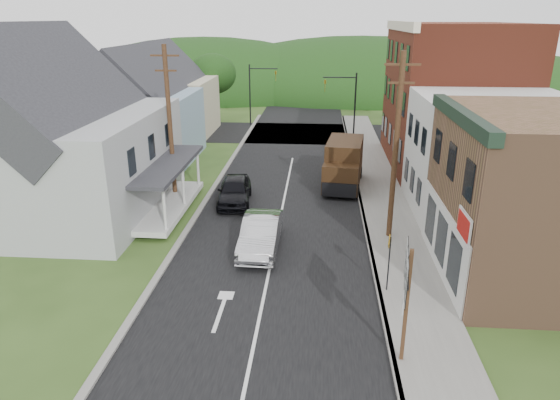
% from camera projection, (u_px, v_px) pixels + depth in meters
% --- Properties ---
extents(ground, '(120.00, 120.00, 0.00)m').
position_uv_depth(ground, '(270.00, 266.00, 22.05)').
color(ground, '#2D4719').
rests_on(ground, ground).
extents(road, '(9.00, 90.00, 0.02)m').
position_uv_depth(road, '(286.00, 192.00, 31.40)').
color(road, black).
rests_on(road, ground).
extents(cross_road, '(60.00, 9.00, 0.02)m').
position_uv_depth(cross_road, '(298.00, 133.00, 47.31)').
color(cross_road, black).
rests_on(cross_road, ground).
extents(sidewalk_right, '(2.80, 55.00, 0.15)m').
position_uv_depth(sidewalk_right, '(384.00, 205.00, 29.07)').
color(sidewalk_right, slate).
rests_on(sidewalk_right, ground).
extents(curb_right, '(0.20, 55.00, 0.15)m').
position_uv_depth(curb_right, '(361.00, 204.00, 29.17)').
color(curb_right, slate).
rests_on(curb_right, ground).
extents(curb_left, '(0.30, 55.00, 0.12)m').
position_uv_depth(curb_left, '(206.00, 200.00, 29.86)').
color(curb_left, slate).
rests_on(curb_left, ground).
extents(storefront_tan, '(8.00, 8.00, 7.00)m').
position_uv_depth(storefront_tan, '(549.00, 199.00, 20.00)').
color(storefront_tan, brown).
rests_on(storefront_tan, ground).
extents(storefront_white, '(8.00, 7.00, 6.50)m').
position_uv_depth(storefront_white, '(490.00, 156.00, 27.10)').
color(storefront_white, silver).
rests_on(storefront_white, ground).
extents(storefront_red, '(8.00, 12.00, 10.00)m').
position_uv_depth(storefront_red, '(451.00, 97.00, 35.39)').
color(storefront_red, maroon).
rests_on(storefront_red, ground).
extents(house_gray, '(10.20, 12.24, 8.35)m').
position_uv_depth(house_gray, '(61.00, 137.00, 27.09)').
color(house_gray, '#A0A2A5').
rests_on(house_gray, ground).
extents(house_blue, '(7.14, 8.16, 7.28)m').
position_uv_depth(house_blue, '(146.00, 111.00, 37.49)').
color(house_blue, '#83A0B3').
rests_on(house_blue, ground).
extents(house_cream, '(7.14, 8.16, 7.28)m').
position_uv_depth(house_cream, '(173.00, 94.00, 45.95)').
color(house_cream, '#B8B38F').
rests_on(house_cream, ground).
extents(utility_pole_right, '(1.60, 0.26, 9.00)m').
position_uv_depth(utility_pole_right, '(396.00, 147.00, 23.30)').
color(utility_pole_right, '#472D19').
rests_on(utility_pole_right, ground).
extents(utility_pole_left, '(1.60, 0.26, 9.00)m').
position_uv_depth(utility_pole_left, '(170.00, 124.00, 28.40)').
color(utility_pole_left, '#472D19').
rests_on(utility_pole_left, ground).
extents(traffic_signal_right, '(2.87, 0.20, 6.00)m').
position_uv_depth(traffic_signal_right, '(347.00, 100.00, 42.42)').
color(traffic_signal_right, black).
rests_on(traffic_signal_right, ground).
extents(traffic_signal_left, '(2.87, 0.20, 6.00)m').
position_uv_depth(traffic_signal_left, '(257.00, 88.00, 49.60)').
color(traffic_signal_left, black).
rests_on(traffic_signal_left, ground).
extents(tree_left_b, '(4.80, 4.80, 6.94)m').
position_uv_depth(tree_left_b, '(31.00, 105.00, 32.84)').
color(tree_left_b, '#382616').
rests_on(tree_left_b, ground).
extents(tree_left_c, '(5.80, 5.80, 8.41)m').
position_uv_depth(tree_left_c, '(59.00, 75.00, 40.11)').
color(tree_left_c, '#382616').
rests_on(tree_left_c, ground).
extents(tree_left_d, '(4.80, 4.80, 6.94)m').
position_uv_depth(tree_left_d, '(213.00, 74.00, 50.96)').
color(tree_left_d, '#382616').
rests_on(tree_left_d, ground).
extents(forested_ridge, '(90.00, 30.00, 16.00)m').
position_uv_depth(forested_ridge, '(306.00, 92.00, 73.50)').
color(forested_ridge, black).
rests_on(forested_ridge, ground).
extents(silver_sedan, '(1.74, 4.84, 1.59)m').
position_uv_depth(silver_sedan, '(261.00, 234.00, 23.38)').
color(silver_sedan, silver).
rests_on(silver_sedan, ground).
extents(dark_sedan, '(2.24, 4.74, 1.57)m').
position_uv_depth(dark_sedan, '(235.00, 191.00, 29.28)').
color(dark_sedan, black).
rests_on(dark_sedan, ground).
extents(delivery_van, '(2.80, 5.57, 2.99)m').
position_uv_depth(delivery_van, '(344.00, 165.00, 31.83)').
color(delivery_van, black).
rests_on(delivery_van, ground).
extents(route_sign_cluster, '(0.41, 2.19, 3.85)m').
position_uv_depth(route_sign_cluster, '(406.00, 290.00, 15.03)').
color(route_sign_cluster, '#472D19').
rests_on(route_sign_cluster, sidewalk_right).
extents(warning_sign, '(0.18, 0.67, 2.46)m').
position_uv_depth(warning_sign, '(389.00, 254.00, 19.35)').
color(warning_sign, black).
rests_on(warning_sign, sidewalk_right).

